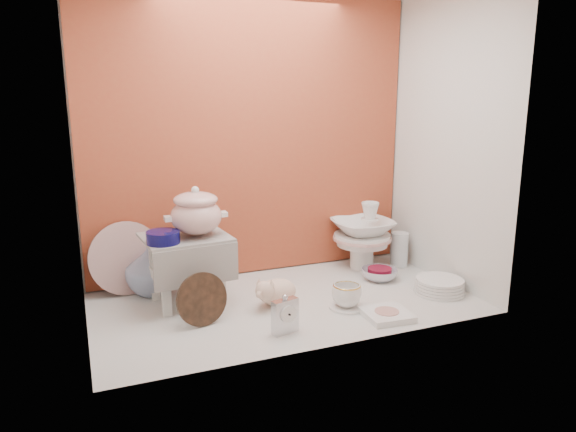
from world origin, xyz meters
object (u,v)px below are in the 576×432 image
(dinner_plate_stack, at_px, (440,286))
(crystal_bowl, at_px, (379,274))
(soup_tureen, at_px, (196,211))
(mantel_clock, at_px, (285,314))
(gold_rim_teacup, at_px, (347,295))
(porcelain_tower, at_px, (362,235))
(plush_pig, at_px, (277,291))
(blue_white_vase, at_px, (152,267))
(floral_platter, at_px, (126,258))
(step_stool, at_px, (187,269))

(dinner_plate_stack, bearing_deg, crystal_bowl, 122.40)
(soup_tureen, height_order, dinner_plate_stack, soup_tureen)
(mantel_clock, height_order, gold_rim_teacup, mantel_clock)
(soup_tureen, bearing_deg, porcelain_tower, 9.72)
(plush_pig, xyz_separation_m, dinner_plate_stack, (0.82, -0.16, -0.03))
(blue_white_vase, height_order, mantel_clock, blue_white_vase)
(gold_rim_teacup, bearing_deg, plush_pig, 151.33)
(crystal_bowl, bearing_deg, gold_rim_teacup, -141.35)
(blue_white_vase, bearing_deg, plush_pig, -36.12)
(floral_platter, distance_m, crystal_bowl, 1.32)
(step_stool, bearing_deg, soup_tureen, -29.73)
(crystal_bowl, bearing_deg, dinner_plate_stack, -57.60)
(soup_tureen, height_order, blue_white_vase, soup_tureen)
(gold_rim_teacup, bearing_deg, mantel_clock, -159.66)
(plush_pig, bearing_deg, crystal_bowl, 4.78)
(step_stool, xyz_separation_m, soup_tureen, (0.05, -0.02, 0.28))
(dinner_plate_stack, relative_size, porcelain_tower, 0.66)
(floral_platter, xyz_separation_m, crystal_bowl, (1.28, -0.31, -0.15))
(floral_platter, height_order, porcelain_tower, porcelain_tower)
(plush_pig, relative_size, dinner_plate_stack, 0.93)
(gold_rim_teacup, xyz_separation_m, porcelain_tower, (0.37, 0.50, 0.13))
(gold_rim_teacup, bearing_deg, crystal_bowl, 38.65)
(crystal_bowl, height_order, porcelain_tower, porcelain_tower)
(floral_platter, bearing_deg, porcelain_tower, -4.11)
(soup_tureen, height_order, gold_rim_teacup, soup_tureen)
(floral_platter, xyz_separation_m, dinner_plate_stack, (1.45, -0.59, -0.14))
(crystal_bowl, bearing_deg, blue_white_vase, 167.50)
(soup_tureen, relative_size, gold_rim_teacup, 2.04)
(plush_pig, distance_m, porcelain_tower, 0.75)
(gold_rim_teacup, height_order, crystal_bowl, gold_rim_teacup)
(floral_platter, bearing_deg, step_stool, -43.36)
(dinner_plate_stack, bearing_deg, blue_white_vase, 158.12)
(mantel_clock, relative_size, dinner_plate_stack, 0.67)
(blue_white_vase, relative_size, gold_rim_teacup, 2.00)
(gold_rim_teacup, distance_m, crystal_bowl, 0.45)
(dinner_plate_stack, bearing_deg, porcelain_tower, 108.10)
(floral_platter, height_order, blue_white_vase, floral_platter)
(floral_platter, xyz_separation_m, blue_white_vase, (0.11, -0.06, -0.04))
(soup_tureen, height_order, mantel_clock, soup_tureen)
(step_stool, height_order, porcelain_tower, porcelain_tower)
(plush_pig, bearing_deg, dinner_plate_stack, -17.10)
(floral_platter, xyz_separation_m, gold_rim_teacup, (0.92, -0.59, -0.12))
(gold_rim_teacup, bearing_deg, blue_white_vase, 146.37)
(step_stool, bearing_deg, mantel_clock, -62.93)
(step_stool, height_order, dinner_plate_stack, step_stool)
(soup_tureen, xyz_separation_m, porcelain_tower, (0.99, 0.17, -0.26))
(floral_platter, bearing_deg, blue_white_vase, -26.03)
(plush_pig, bearing_deg, soup_tureen, 145.95)
(step_stool, relative_size, plush_pig, 1.66)
(gold_rim_teacup, distance_m, dinner_plate_stack, 0.53)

